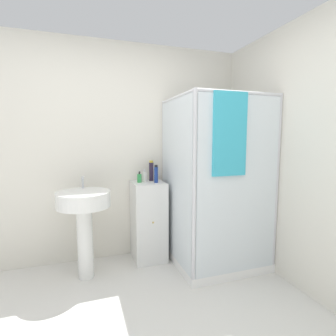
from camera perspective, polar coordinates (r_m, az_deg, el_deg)
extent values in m
cube|color=silver|center=(3.12, -14.22, 3.30)|extent=(6.40, 0.06, 2.50)
cube|color=white|center=(3.27, 9.78, -18.32)|extent=(0.95, 0.95, 0.09)
cylinder|color=silver|center=(3.63, 13.00, -1.33)|extent=(0.04, 0.04, 1.85)
cylinder|color=silver|center=(3.25, -0.94, -2.10)|extent=(0.04, 0.04, 1.85)
cylinder|color=silver|center=(2.90, 22.55, -3.70)|extent=(0.04, 0.04, 1.85)
cylinder|color=silver|center=(2.40, 5.74, -5.29)|extent=(0.04, 0.04, 1.85)
cylinder|color=silver|center=(2.61, 15.58, 15.54)|extent=(0.92, 0.04, 0.04)
cylinder|color=silver|center=(3.40, 6.63, 13.62)|extent=(0.92, 0.04, 0.04)
cylinder|color=silver|center=(2.80, 1.97, 15.14)|extent=(0.04, 0.92, 0.04)
cylinder|color=silver|center=(3.24, 17.81, 13.69)|extent=(0.04, 0.92, 0.04)
cube|color=silver|center=(2.61, 15.11, -3.93)|extent=(0.88, 0.01, 1.73)
cube|color=silver|center=(2.81, 1.67, -2.94)|extent=(0.01, 0.88, 1.73)
cylinder|color=#B7BABF|center=(3.49, 10.38, -3.95)|extent=(0.02, 0.02, 1.39)
cylinder|color=#B7BABF|center=(3.39, 11.05, 7.88)|extent=(0.07, 0.07, 0.04)
cube|color=#38ADC6|center=(2.48, 13.32, 7.16)|extent=(0.34, 0.03, 0.77)
cube|color=silver|center=(3.12, -4.28, -11.40)|extent=(0.36, 0.40, 0.91)
sphere|color=gold|center=(2.91, -3.25, -11.77)|extent=(0.02, 0.02, 0.02)
cylinder|color=white|center=(2.87, -17.58, -15.17)|extent=(0.15, 0.15, 0.74)
cylinder|color=white|center=(2.74, -17.92, -6.47)|extent=(0.52, 0.52, 0.15)
cylinder|color=#B7BABF|center=(2.89, -18.07, -2.96)|extent=(0.02, 0.02, 0.13)
cube|color=#B7BABF|center=(2.85, -18.10, -1.98)|extent=(0.02, 0.07, 0.02)
cylinder|color=green|center=(2.99, -6.24, -2.25)|extent=(0.05, 0.05, 0.10)
cylinder|color=black|center=(2.98, -6.26, -1.15)|extent=(0.02, 0.02, 0.02)
cube|color=black|center=(2.96, -6.21, -0.87)|extent=(0.01, 0.03, 0.01)
cylinder|color=#281E33|center=(3.08, -3.66, -0.81)|extent=(0.05, 0.05, 0.22)
cylinder|color=gold|center=(3.07, -3.68, 1.41)|extent=(0.04, 0.04, 0.02)
cylinder|color=navy|center=(2.96, -2.62, -1.50)|extent=(0.04, 0.04, 0.18)
cylinder|color=black|center=(2.94, -2.63, 0.45)|extent=(0.04, 0.04, 0.02)
cylinder|color=white|center=(3.04, -5.18, -1.89)|extent=(0.06, 0.06, 0.11)
cylinder|color=silver|center=(3.04, -5.19, -0.63)|extent=(0.02, 0.02, 0.02)
cube|color=silver|center=(3.02, -5.14, -0.37)|extent=(0.01, 0.03, 0.01)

